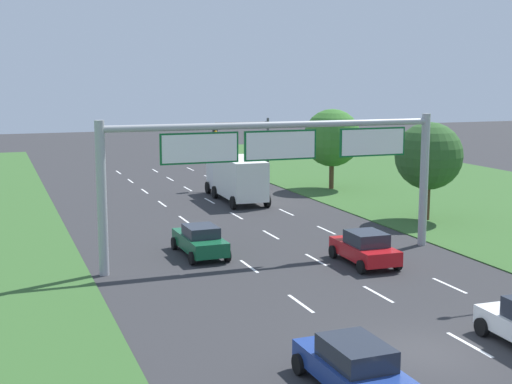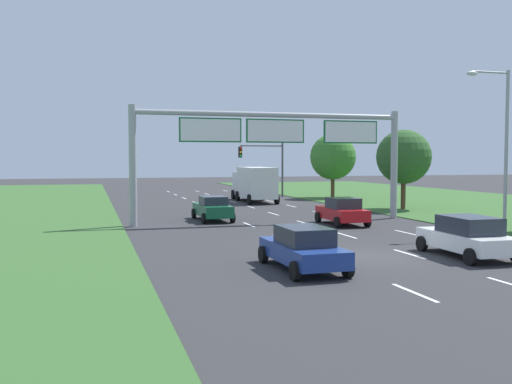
{
  "view_description": "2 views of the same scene",
  "coord_description": "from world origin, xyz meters",
  "px_view_note": "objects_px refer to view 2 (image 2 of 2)",
  "views": [
    {
      "loc": [
        -12.93,
        -18.78,
        8.86
      ],
      "look_at": [
        -0.89,
        13.34,
        3.32
      ],
      "focal_mm": 50.0,
      "sensor_mm": 36.0,
      "label": 1
    },
    {
      "loc": [
        -10.78,
        -20.44,
        3.89
      ],
      "look_at": [
        -2.02,
        9.51,
        2.09
      ],
      "focal_mm": 40.0,
      "sensor_mm": 36.0,
      "label": 2
    }
  ],
  "objects_px": {
    "car_mid_lane": "(467,236)",
    "car_far_ahead": "(303,248)",
    "car_near_red": "(213,208)",
    "roadside_tree_far": "(333,157)",
    "car_lead_silver": "(342,211)",
    "roadside_tree_mid": "(404,157)",
    "traffic_light_mast": "(265,159)",
    "box_truck": "(254,183)",
    "street_lamp": "(500,136)",
    "sign_gantry": "(275,141)"
  },
  "relations": [
    {
      "from": "box_truck",
      "to": "roadside_tree_mid",
      "type": "relative_size",
      "value": 1.34
    },
    {
      "from": "sign_gantry",
      "to": "car_lead_silver",
      "type": "bearing_deg",
      "value": -35.88
    },
    {
      "from": "car_far_ahead",
      "to": "traffic_light_mast",
      "type": "relative_size",
      "value": 0.8
    },
    {
      "from": "car_far_ahead",
      "to": "street_lamp",
      "type": "relative_size",
      "value": 0.52
    },
    {
      "from": "roadside_tree_mid",
      "to": "roadside_tree_far",
      "type": "bearing_deg",
      "value": 89.71
    },
    {
      "from": "sign_gantry",
      "to": "car_mid_lane",
      "type": "bearing_deg",
      "value": -76.33
    },
    {
      "from": "car_lead_silver",
      "to": "traffic_light_mast",
      "type": "xyz_separation_m",
      "value": [
        2.81,
        24.75,
        3.06
      ]
    },
    {
      "from": "car_lead_silver",
      "to": "car_mid_lane",
      "type": "height_order",
      "value": "car_mid_lane"
    },
    {
      "from": "roadside_tree_mid",
      "to": "box_truck",
      "type": "bearing_deg",
      "value": 128.35
    },
    {
      "from": "box_truck",
      "to": "traffic_light_mast",
      "type": "height_order",
      "value": "traffic_light_mast"
    },
    {
      "from": "car_mid_lane",
      "to": "roadside_tree_far",
      "type": "xyz_separation_m",
      "value": [
        8.85,
        33.01,
        3.29
      ]
    },
    {
      "from": "car_far_ahead",
      "to": "sign_gantry",
      "type": "bearing_deg",
      "value": 74.74
    },
    {
      "from": "car_lead_silver",
      "to": "car_far_ahead",
      "type": "relative_size",
      "value": 0.94
    },
    {
      "from": "sign_gantry",
      "to": "roadside_tree_mid",
      "type": "xyz_separation_m",
      "value": [
        12.22,
        5.49,
        -0.94
      ]
    },
    {
      "from": "car_mid_lane",
      "to": "car_far_ahead",
      "type": "height_order",
      "value": "car_mid_lane"
    },
    {
      "from": "car_far_ahead",
      "to": "traffic_light_mast",
      "type": "height_order",
      "value": "traffic_light_mast"
    },
    {
      "from": "car_far_ahead",
      "to": "roadside_tree_mid",
      "type": "distance_m",
      "value": 26.03
    },
    {
      "from": "car_mid_lane",
      "to": "street_lamp",
      "type": "bearing_deg",
      "value": 44.99
    },
    {
      "from": "box_truck",
      "to": "roadside_tree_mid",
      "type": "distance_m",
      "value": 14.32
    },
    {
      "from": "car_near_red",
      "to": "roadside_tree_far",
      "type": "height_order",
      "value": "roadside_tree_far"
    },
    {
      "from": "box_truck",
      "to": "roadside_tree_mid",
      "type": "height_order",
      "value": "roadside_tree_mid"
    },
    {
      "from": "street_lamp",
      "to": "roadside_tree_mid",
      "type": "height_order",
      "value": "street_lamp"
    },
    {
      "from": "car_far_ahead",
      "to": "box_truck",
      "type": "distance_m",
      "value": 32.18
    },
    {
      "from": "car_lead_silver",
      "to": "sign_gantry",
      "type": "height_order",
      "value": "sign_gantry"
    },
    {
      "from": "car_lead_silver",
      "to": "roadside_tree_mid",
      "type": "distance_m",
      "value": 12.31
    },
    {
      "from": "traffic_light_mast",
      "to": "sign_gantry",
      "type": "bearing_deg",
      "value": -105.6
    },
    {
      "from": "roadside_tree_mid",
      "to": "car_mid_lane",
      "type": "bearing_deg",
      "value": -114.15
    },
    {
      "from": "box_truck",
      "to": "traffic_light_mast",
      "type": "relative_size",
      "value": 1.48
    },
    {
      "from": "car_near_red",
      "to": "traffic_light_mast",
      "type": "relative_size",
      "value": 0.79
    },
    {
      "from": "sign_gantry",
      "to": "traffic_light_mast",
      "type": "xyz_separation_m",
      "value": [
        6.22,
        22.29,
        -1.13
      ]
    },
    {
      "from": "car_mid_lane",
      "to": "street_lamp",
      "type": "xyz_separation_m",
      "value": [
        6.2,
        5.77,
        4.25
      ]
    },
    {
      "from": "car_far_ahead",
      "to": "box_truck",
      "type": "relative_size",
      "value": 0.54
    },
    {
      "from": "car_lead_silver",
      "to": "traffic_light_mast",
      "type": "relative_size",
      "value": 0.75
    },
    {
      "from": "car_near_red",
      "to": "box_truck",
      "type": "relative_size",
      "value": 0.54
    },
    {
      "from": "car_near_red",
      "to": "traffic_light_mast",
      "type": "height_order",
      "value": "traffic_light_mast"
    },
    {
      "from": "car_mid_lane",
      "to": "car_far_ahead",
      "type": "distance_m",
      "value": 7.26
    },
    {
      "from": "car_mid_lane",
      "to": "street_lamp",
      "type": "height_order",
      "value": "street_lamp"
    },
    {
      "from": "traffic_light_mast",
      "to": "car_near_red",
      "type": "bearing_deg",
      "value": -115.53
    },
    {
      "from": "sign_gantry",
      "to": "traffic_light_mast",
      "type": "height_order",
      "value": "sign_gantry"
    },
    {
      "from": "car_lead_silver",
      "to": "car_mid_lane",
      "type": "xyz_separation_m",
      "value": [
        0.02,
        -11.65,
        0.02
      ]
    },
    {
      "from": "street_lamp",
      "to": "traffic_light_mast",
      "type": "bearing_deg",
      "value": 96.35
    },
    {
      "from": "car_near_red",
      "to": "roadside_tree_mid",
      "type": "distance_m",
      "value": 16.44
    },
    {
      "from": "traffic_light_mast",
      "to": "roadside_tree_far",
      "type": "relative_size",
      "value": 0.88
    },
    {
      "from": "car_far_ahead",
      "to": "box_truck",
      "type": "height_order",
      "value": "box_truck"
    },
    {
      "from": "car_far_ahead",
      "to": "traffic_light_mast",
      "type": "bearing_deg",
      "value": 74.03
    },
    {
      "from": "box_truck",
      "to": "street_lamp",
      "type": "height_order",
      "value": "street_lamp"
    },
    {
      "from": "traffic_light_mast",
      "to": "street_lamp",
      "type": "relative_size",
      "value": 0.66
    },
    {
      "from": "car_near_red",
      "to": "sign_gantry",
      "type": "height_order",
      "value": "sign_gantry"
    },
    {
      "from": "street_lamp",
      "to": "roadside_tree_mid",
      "type": "relative_size",
      "value": 1.38
    },
    {
      "from": "street_lamp",
      "to": "roadside_tree_far",
      "type": "distance_m",
      "value": 27.38
    }
  ]
}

